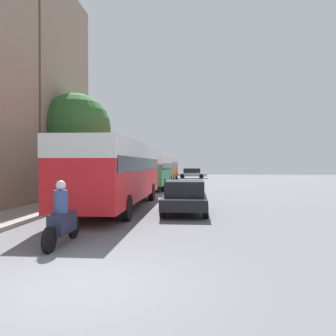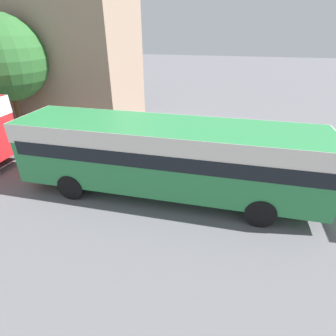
{
  "view_description": "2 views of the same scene",
  "coord_description": "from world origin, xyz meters",
  "px_view_note": "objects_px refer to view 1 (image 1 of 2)",
  "views": [
    {
      "loc": [
        2.11,
        -5.63,
        2.17
      ],
      "look_at": [
        -0.31,
        22.51,
        1.8
      ],
      "focal_mm": 35.0,
      "sensor_mm": 36.0,
      "label": 1
    },
    {
      "loc": [
        6.79,
        25.23,
        5.74
      ],
      "look_at": [
        0.08,
        23.64,
        2.04
      ],
      "focal_mm": 28.0,
      "sensor_mm": 36.0,
      "label": 2
    }
  ],
  "objects_px": {
    "bus_third_in_line": "(166,165)",
    "car_far_curb": "(192,173)",
    "motorcycle_behind_lead": "(62,220)",
    "bus_following": "(154,167)",
    "bus_lead": "(119,166)",
    "car_crossing": "(185,196)"
  },
  "relations": [
    {
      "from": "bus_third_in_line",
      "to": "car_far_curb",
      "type": "xyz_separation_m",
      "value": [
        3.28,
        6.34,
        -1.23
      ]
    },
    {
      "from": "motorcycle_behind_lead",
      "to": "bus_following",
      "type": "bearing_deg",
      "value": 90.4
    },
    {
      "from": "bus_lead",
      "to": "motorcycle_behind_lead",
      "type": "bearing_deg",
      "value": -88.3
    },
    {
      "from": "bus_following",
      "to": "motorcycle_behind_lead",
      "type": "bearing_deg",
      "value": -89.6
    },
    {
      "from": "bus_lead",
      "to": "bus_following",
      "type": "height_order",
      "value": "bus_lead"
    },
    {
      "from": "bus_following",
      "to": "bus_third_in_line",
      "type": "height_order",
      "value": "bus_third_in_line"
    },
    {
      "from": "bus_lead",
      "to": "car_far_curb",
      "type": "xyz_separation_m",
      "value": [
        3.15,
        32.75,
        -1.27
      ]
    },
    {
      "from": "bus_third_in_line",
      "to": "motorcycle_behind_lead",
      "type": "height_order",
      "value": "bus_third_in_line"
    },
    {
      "from": "bus_following",
      "to": "car_crossing",
      "type": "xyz_separation_m",
      "value": [
        3.21,
        -14.53,
        -1.1
      ]
    },
    {
      "from": "bus_lead",
      "to": "car_crossing",
      "type": "relative_size",
      "value": 2.8
    },
    {
      "from": "bus_third_in_line",
      "to": "motorcycle_behind_lead",
      "type": "bearing_deg",
      "value": -89.42
    },
    {
      "from": "bus_third_in_line",
      "to": "motorcycle_behind_lead",
      "type": "xyz_separation_m",
      "value": [
        0.34,
        -33.68,
        -1.31
      ]
    },
    {
      "from": "bus_lead",
      "to": "bus_third_in_line",
      "type": "bearing_deg",
      "value": 90.28
    },
    {
      "from": "bus_third_in_line",
      "to": "car_crossing",
      "type": "height_order",
      "value": "bus_third_in_line"
    },
    {
      "from": "car_crossing",
      "to": "car_far_curb",
      "type": "height_order",
      "value": "car_far_curb"
    },
    {
      "from": "bus_following",
      "to": "car_crossing",
      "type": "height_order",
      "value": "bus_following"
    },
    {
      "from": "motorcycle_behind_lead",
      "to": "car_far_curb",
      "type": "relative_size",
      "value": 0.51
    },
    {
      "from": "bus_following",
      "to": "bus_third_in_line",
      "type": "relative_size",
      "value": 1.07
    },
    {
      "from": "bus_lead",
      "to": "car_crossing",
      "type": "height_order",
      "value": "bus_lead"
    },
    {
      "from": "motorcycle_behind_lead",
      "to": "car_crossing",
      "type": "bearing_deg",
      "value": 62.49
    },
    {
      "from": "bus_third_in_line",
      "to": "motorcycle_behind_lead",
      "type": "distance_m",
      "value": 33.7
    },
    {
      "from": "bus_following",
      "to": "motorcycle_behind_lead",
      "type": "distance_m",
      "value": 20.46
    }
  ]
}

